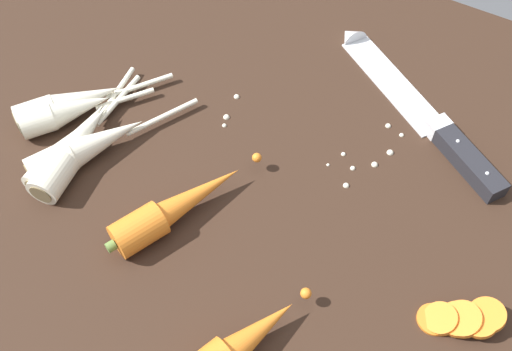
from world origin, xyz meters
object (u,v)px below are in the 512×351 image
at_px(carrot_slice_stack, 461,319).
at_px(whole_carrot_second, 240,345).
at_px(parsnip_back, 70,104).
at_px(parsnip_mid_right, 66,111).
at_px(chefs_knife, 411,100).
at_px(parsnip_front, 74,147).
at_px(whole_carrot, 175,208).
at_px(parsnip_outer, 72,147).
at_px(parsnip_mid_left, 88,147).

bearing_deg(carrot_slice_stack, whole_carrot_second, -140.73).
bearing_deg(carrot_slice_stack, parsnip_back, 178.75).
height_order(whole_carrot_second, parsnip_mid_right, whole_carrot_second).
relative_size(chefs_knife, parsnip_front, 1.34).
height_order(parsnip_front, carrot_slice_stack, parsnip_front).
bearing_deg(parsnip_back, whole_carrot_second, -23.32).
height_order(whole_carrot, parsnip_mid_right, whole_carrot).
height_order(whole_carrot, parsnip_outer, whole_carrot).
distance_m(chefs_knife, parsnip_back, 0.46).
relative_size(chefs_knife, whole_carrot_second, 2.00).
bearing_deg(whole_carrot_second, parsnip_mid_left, 158.90).
bearing_deg(parsnip_front, parsnip_mid_right, 141.07).
relative_size(chefs_knife, parsnip_back, 1.62).
height_order(whole_carrot, parsnip_front, whole_carrot).
height_order(parsnip_mid_left, parsnip_mid_right, same).
xyz_separation_m(whole_carrot, whole_carrot_second, (0.15, -0.10, -0.00)).
bearing_deg(parsnip_front, whole_carrot_second, -18.60).
bearing_deg(carrot_slice_stack, parsnip_mid_right, -179.93).
xyz_separation_m(parsnip_mid_right, parsnip_back, (-0.00, 0.01, -0.00)).
height_order(chefs_knife, parsnip_back, parsnip_back).
height_order(whole_carrot, parsnip_mid_left, whole_carrot).
distance_m(parsnip_front, parsnip_mid_left, 0.02).
height_order(chefs_knife, parsnip_mid_right, parsnip_mid_right).
xyz_separation_m(whole_carrot, parsnip_back, (-0.22, 0.06, -0.00)).
bearing_deg(whole_carrot_second, carrot_slice_stack, 39.27).
relative_size(parsnip_front, parsnip_mid_right, 1.43).
xyz_separation_m(whole_carrot_second, parsnip_mid_right, (-0.36, 0.15, -0.00)).
xyz_separation_m(parsnip_front, parsnip_mid_right, (-0.05, 0.04, 0.00)).
xyz_separation_m(parsnip_mid_right, parsnip_outer, (0.05, -0.04, -0.00)).
relative_size(chefs_knife, whole_carrot, 1.57).
distance_m(chefs_knife, whole_carrot_second, 0.41).
height_order(chefs_knife, whole_carrot, whole_carrot).
bearing_deg(whole_carrot_second, parsnip_mid_right, 158.12).
xyz_separation_m(chefs_knife, parsnip_outer, (-0.33, -0.31, 0.01)).
relative_size(whole_carrot, parsnip_front, 0.85).
bearing_deg(parsnip_back, parsnip_outer, -45.65).
xyz_separation_m(whole_carrot_second, parsnip_front, (-0.31, 0.11, -0.00)).
relative_size(whole_carrot, parsnip_mid_left, 0.89).
bearing_deg(carrot_slice_stack, parsnip_front, -175.22).
distance_m(parsnip_mid_right, parsnip_outer, 0.06).
height_order(whole_carrot, carrot_slice_stack, whole_carrot).
bearing_deg(parsnip_mid_left, chefs_knife, 43.66).
relative_size(whole_carrot_second, parsnip_back, 0.81).
relative_size(parsnip_mid_right, parsnip_back, 0.85).
xyz_separation_m(parsnip_mid_left, parsnip_mid_right, (-0.07, 0.03, 0.00)).
bearing_deg(carrot_slice_stack, whole_carrot, -171.52).
bearing_deg(whole_carrot_second, parsnip_back, 156.68).
distance_m(chefs_knife, parsnip_outer, 0.45).
relative_size(whole_carrot, parsnip_outer, 0.90).
bearing_deg(chefs_knife, whole_carrot_second, -92.08).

